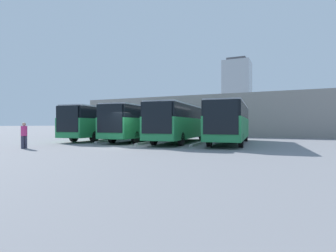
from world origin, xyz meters
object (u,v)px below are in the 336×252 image
bus_0 (230,122)px  pedestrian (24,135)px  bus_1 (181,122)px  bus_3 (106,122)px  bus_2 (142,122)px

bus_0 → pedestrian: bus_0 is taller
bus_0 → pedestrian: 15.19m
bus_1 → bus_3: bearing=-8.1°
bus_0 → bus_2: (8.41, 0.02, 0.00)m
bus_1 → pedestrian: (7.06, 9.69, -0.90)m
bus_0 → bus_3: (12.62, 0.11, 0.00)m
bus_0 → pedestrian: size_ratio=6.81×
bus_3 → pedestrian: bearing=92.0°
bus_3 → pedestrian: (-1.35, 10.04, -0.90)m
bus_1 → bus_0: bearing=-179.4°
bus_0 → bus_3: same height
bus_0 → bus_2: size_ratio=1.00×
bus_2 → pedestrian: size_ratio=6.81×
bus_3 → bus_1: bearing=171.9°
bus_1 → bus_2: 4.23m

